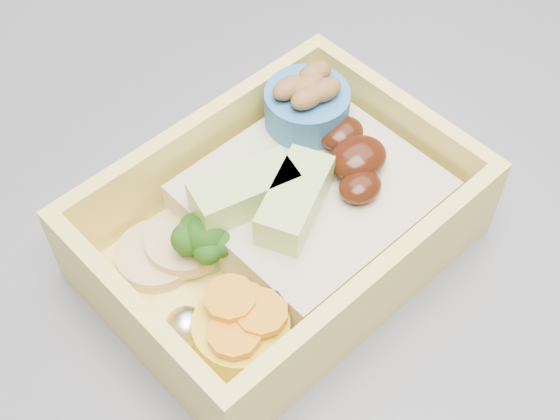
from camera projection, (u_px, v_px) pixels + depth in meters
bento_box at (285, 217)px, 0.39m from camera, size 0.20×0.15×0.07m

